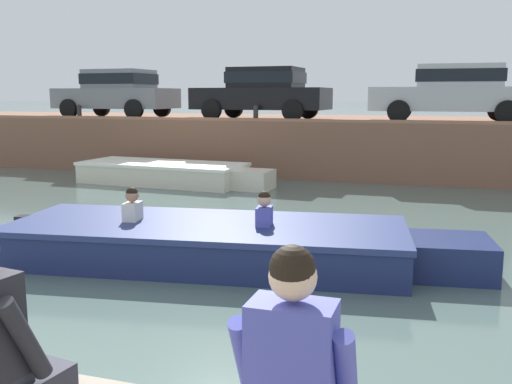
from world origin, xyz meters
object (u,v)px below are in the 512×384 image
object	(u,v)px
motorboat_passing	(225,243)
mooring_bollard_mid	(256,112)
car_left_inner_black	(263,91)
car_leftmost_grey	(117,91)
person_seated_middle	(294,377)
mooring_bollard_west	(79,111)
boat_moored_west_cream	(170,173)
car_centre_silver	(454,91)

from	to	relation	value
motorboat_passing	mooring_bollard_mid	bearing A→B (deg)	104.79
motorboat_passing	car_left_inner_black	world-z (taller)	car_left_inner_black
car_leftmost_grey	person_seated_middle	bearing A→B (deg)	-56.63
mooring_bollard_west	mooring_bollard_mid	size ratio (longest dim) A/B	1.00
boat_moored_west_cream	car_left_inner_black	size ratio (longest dim) A/B	1.32
motorboat_passing	car_left_inner_black	bearing A→B (deg)	103.81
boat_moored_west_cream	car_leftmost_grey	xyz separation A→B (m)	(-3.31, 3.00, 2.19)
mooring_bollard_mid	person_seated_middle	distance (m)	14.15
car_leftmost_grey	person_seated_middle	world-z (taller)	car_leftmost_grey
person_seated_middle	car_leftmost_grey	bearing A→B (deg)	123.37
car_leftmost_grey	motorboat_passing	bearing A→B (deg)	-52.17
car_leftmost_grey	mooring_bollard_mid	size ratio (longest dim) A/B	8.78
car_left_inner_black	car_centre_silver	xyz separation A→B (m)	(5.45, 0.00, 0.00)
mooring_bollard_west	mooring_bollard_mid	distance (m)	5.85
boat_moored_west_cream	car_left_inner_black	bearing A→B (deg)	60.74
car_leftmost_grey	car_centre_silver	bearing A→B (deg)	0.02
boat_moored_west_cream	car_leftmost_grey	world-z (taller)	car_leftmost_grey
mooring_bollard_west	car_leftmost_grey	bearing A→B (deg)	54.96
car_centre_silver	mooring_bollard_mid	bearing A→B (deg)	-168.61
car_leftmost_grey	car_left_inner_black	xyz separation A→B (m)	(4.99, -0.00, 0.00)
boat_moored_west_cream	mooring_bollard_mid	distance (m)	3.07
boat_moored_west_cream	mooring_bollard_west	world-z (taller)	mooring_bollard_west
motorboat_passing	mooring_bollard_mid	world-z (taller)	mooring_bollard_mid
motorboat_passing	car_centre_silver	xyz separation A→B (m)	(3.14, 9.40, 2.18)
boat_moored_west_cream	car_left_inner_black	xyz separation A→B (m)	(1.68, 3.00, 2.19)
car_leftmost_grey	mooring_bollard_west	size ratio (longest dim) A/B	8.78
car_leftmost_grey	mooring_bollard_west	world-z (taller)	car_leftmost_grey
person_seated_middle	motorboat_passing	bearing A→B (deg)	113.76
mooring_bollard_mid	car_leftmost_grey	bearing A→B (deg)	168.13
car_centre_silver	person_seated_middle	xyz separation A→B (m)	(-0.90, -14.49, -1.31)
car_leftmost_grey	boat_moored_west_cream	bearing A→B (deg)	-42.26
mooring_bollard_west	car_centre_silver	bearing A→B (deg)	5.49
car_left_inner_black	mooring_bollard_west	xyz separation A→B (m)	(-5.74, -1.07, -0.61)
motorboat_passing	car_leftmost_grey	distance (m)	12.10
person_seated_middle	car_centre_silver	bearing A→B (deg)	86.44
motorboat_passing	person_seated_middle	distance (m)	5.62
motorboat_passing	mooring_bollard_west	xyz separation A→B (m)	(-8.05, 8.33, 1.57)
motorboat_passing	mooring_bollard_west	bearing A→B (deg)	134.04
car_centre_silver	motorboat_passing	bearing A→B (deg)	-108.46
mooring_bollard_west	motorboat_passing	bearing A→B (deg)	-45.96
car_left_inner_black	car_centre_silver	bearing A→B (deg)	0.04
car_left_inner_black	boat_moored_west_cream	bearing A→B (deg)	-119.26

